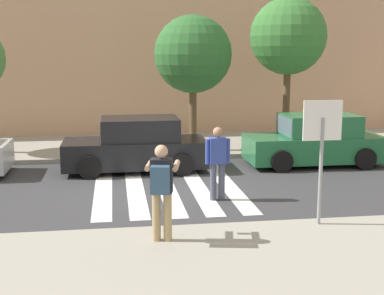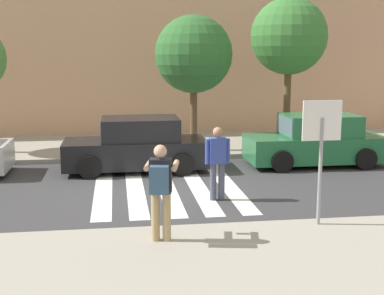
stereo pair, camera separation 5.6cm
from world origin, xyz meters
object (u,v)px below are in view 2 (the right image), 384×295
object	(u,v)px
parked_car_black	(137,146)
parked_car_green	(316,141)
street_tree_center	(194,55)
stop_sign	(321,135)
photographer_with_backpack	(161,185)
pedestrian_crossing	(217,159)
street_tree_east	(289,37)

from	to	relation	value
parked_car_black	parked_car_green	xyz separation A→B (m)	(5.42, -0.00, 0.00)
parked_car_black	street_tree_center	bearing A→B (deg)	48.28
stop_sign	photographer_with_backpack	xyz separation A→B (m)	(-3.10, -0.51, -0.72)
stop_sign	parked_car_green	size ratio (longest dim) A/B	0.59
parked_car_green	street_tree_center	bearing A→B (deg)	146.94
parked_car_green	photographer_with_backpack	bearing A→B (deg)	-129.78
pedestrian_crossing	parked_car_black	distance (m)	3.82
pedestrian_crossing	street_tree_east	world-z (taller)	street_tree_east
photographer_with_backpack	parked_car_black	world-z (taller)	photographer_with_backpack
photographer_with_backpack	pedestrian_crossing	distance (m)	3.32
parked_car_black	street_tree_center	size ratio (longest dim) A/B	0.92
stop_sign	photographer_with_backpack	distance (m)	3.22
stop_sign	parked_car_green	xyz separation A→B (m)	(2.17, 5.81, -1.16)
pedestrian_crossing	street_tree_east	bearing A→B (deg)	58.52
stop_sign	street_tree_center	xyz separation A→B (m)	(-1.27, 8.05, 1.43)
pedestrian_crossing	parked_car_green	distance (m)	5.03
street_tree_center	pedestrian_crossing	bearing A→B (deg)	-92.67
street_tree_center	street_tree_east	world-z (taller)	street_tree_east
parked_car_black	street_tree_center	world-z (taller)	street_tree_center
photographer_with_backpack	pedestrian_crossing	bearing A→B (deg)	61.75
parked_car_green	pedestrian_crossing	bearing A→B (deg)	-137.36
stop_sign	street_tree_center	size ratio (longest dim) A/B	0.54
parked_car_black	parked_car_green	size ratio (longest dim) A/B	1.00
parked_car_black	stop_sign	bearing A→B (deg)	-60.73
photographer_with_backpack	street_tree_east	xyz separation A→B (m)	(5.10, 8.68, 2.74)
pedestrian_crossing	street_tree_center	bearing A→B (deg)	87.33
parked_car_black	photographer_with_backpack	bearing A→B (deg)	-88.55
pedestrian_crossing	street_tree_center	xyz separation A→B (m)	(0.26, 5.64, 2.34)
parked_car_green	street_tree_center	distance (m)	4.85
parked_car_black	street_tree_east	size ratio (longest dim) A/B	0.81
street_tree_east	street_tree_center	bearing A→B (deg)	-177.74
pedestrian_crossing	parked_car_green	size ratio (longest dim) A/B	0.42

